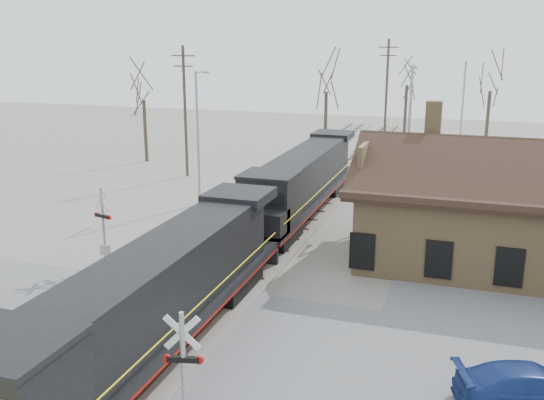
{
  "coord_description": "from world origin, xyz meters",
  "views": [
    {
      "loc": [
        10.02,
        -18.93,
        10.99
      ],
      "look_at": [
        0.67,
        9.0,
        3.13
      ],
      "focal_mm": 40.0,
      "sensor_mm": 36.0,
      "label": 1
    }
  ],
  "objects_px": {
    "depot": "(508,218)",
    "parked_car": "(531,387)",
    "locomotive_trailing": "(301,183)",
    "locomotive_lead": "(147,307)"
  },
  "relations": [
    {
      "from": "depot",
      "to": "locomotive_trailing",
      "type": "height_order",
      "value": "depot"
    },
    {
      "from": "depot",
      "to": "locomotive_lead",
      "type": "height_order",
      "value": "depot"
    },
    {
      "from": "locomotive_lead",
      "to": "parked_car",
      "type": "xyz_separation_m",
      "value": [
        12.34,
        1.52,
        -1.53
      ]
    },
    {
      "from": "locomotive_lead",
      "to": "parked_car",
      "type": "bearing_deg",
      "value": 7.03
    },
    {
      "from": "depot",
      "to": "parked_car",
      "type": "xyz_separation_m",
      "value": [
        0.35,
        -12.84,
        -1.73
      ]
    },
    {
      "from": "locomotive_lead",
      "to": "locomotive_trailing",
      "type": "height_order",
      "value": "locomotive_lead"
    },
    {
      "from": "locomotive_lead",
      "to": "locomotive_trailing",
      "type": "xyz_separation_m",
      "value": [
        0.0,
        19.21,
        -0.0
      ]
    },
    {
      "from": "depot",
      "to": "locomotive_trailing",
      "type": "relative_size",
      "value": 0.8
    },
    {
      "from": "depot",
      "to": "parked_car",
      "type": "height_order",
      "value": "depot"
    },
    {
      "from": "locomotive_trailing",
      "to": "parked_car",
      "type": "bearing_deg",
      "value": -55.1
    }
  ]
}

